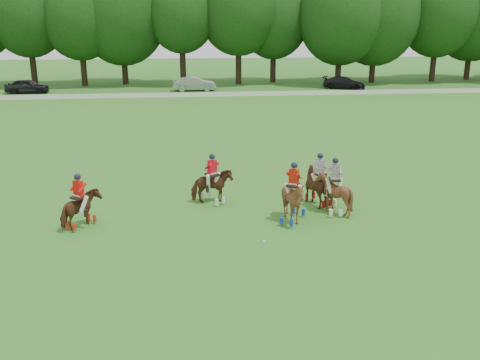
{
  "coord_description": "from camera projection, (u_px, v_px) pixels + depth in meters",
  "views": [
    {
      "loc": [
        -0.21,
        -16.83,
        7.91
      ],
      "look_at": [
        2.06,
        4.2,
        1.4
      ],
      "focal_mm": 40.0,
      "sensor_mm": 36.0,
      "label": 1
    }
  ],
  "objects": [
    {
      "name": "polo_red_b",
      "position": [
        212.0,
        186.0,
        23.4
      ],
      "size": [
        1.94,
        1.88,
        2.22
      ],
      "color": "#512915",
      "rests_on": "ground"
    },
    {
      "name": "polo_stripe_b",
      "position": [
        334.0,
        193.0,
        22.2
      ],
      "size": [
        1.48,
        1.63,
        2.37
      ],
      "color": "#512915",
      "rests_on": "ground"
    },
    {
      "name": "tree_line",
      "position": [
        184.0,
        13.0,
        61.6
      ],
      "size": [
        117.98,
        14.32,
        14.75
      ],
      "color": "black",
      "rests_on": "ground"
    },
    {
      "name": "car_right",
      "position": [
        344.0,
        83.0,
        60.37
      ],
      "size": [
        5.1,
        3.73,
        1.37
      ],
      "primitive_type": "imported",
      "rotation": [
        0.0,
        0.0,
        1.14
      ],
      "color": "black",
      "rests_on": "ground"
    },
    {
      "name": "boundary_rail",
      "position": [
        184.0,
        95.0,
        54.38
      ],
      "size": [
        120.0,
        0.1,
        0.44
      ],
      "primitive_type": "cube",
      "color": "white",
      "rests_on": "ground"
    },
    {
      "name": "ground",
      "position": [
        194.0,
        257.0,
        18.34
      ],
      "size": [
        180.0,
        180.0,
        0.0
      ],
      "primitive_type": "plane",
      "color": "#2E6D1F",
      "rests_on": "ground"
    },
    {
      "name": "polo_stripe_a",
      "position": [
        319.0,
        186.0,
        23.17
      ],
      "size": [
        1.54,
        2.09,
        2.31
      ],
      "color": "#512915",
      "rests_on": "ground"
    },
    {
      "name": "polo_ball",
      "position": [
        264.0,
        242.0,
        19.43
      ],
      "size": [
        0.09,
        0.09,
        0.09
      ],
      "primitive_type": "sphere",
      "color": "white",
      "rests_on": "ground"
    },
    {
      "name": "car_mid",
      "position": [
        194.0,
        84.0,
        58.61
      ],
      "size": [
        4.7,
        1.77,
        1.53
      ],
      "primitive_type": "imported",
      "rotation": [
        0.0,
        0.0,
        1.6
      ],
      "color": "#939398",
      "rests_on": "ground"
    },
    {
      "name": "car_left",
      "position": [
        27.0,
        86.0,
        56.8
      ],
      "size": [
        4.52,
        1.98,
        1.52
      ],
      "primitive_type": "imported",
      "rotation": [
        0.0,
        0.0,
        1.61
      ],
      "color": "black",
      "rests_on": "ground"
    },
    {
      "name": "polo_red_c",
      "position": [
        293.0,
        200.0,
        21.19
      ],
      "size": [
        2.08,
        2.13,
        2.46
      ],
      "color": "#512915",
      "rests_on": "ground"
    },
    {
      "name": "polo_red_a",
      "position": [
        80.0,
        209.0,
        20.68
      ],
      "size": [
        1.64,
        1.83,
        2.17
      ],
      "color": "#512915",
      "rests_on": "ground"
    }
  ]
}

